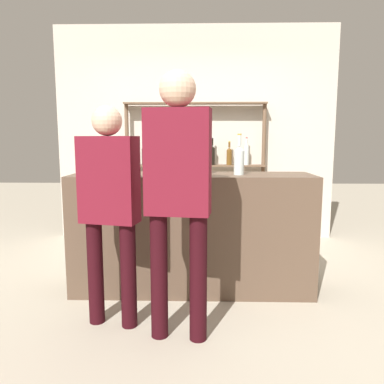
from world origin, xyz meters
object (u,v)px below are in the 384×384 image
at_px(counter_bottle_2, 206,160).
at_px(cork_jar, 166,167).
at_px(customer_center, 178,184).
at_px(customer_left, 109,199).
at_px(counter_bottle_1, 239,159).
at_px(counter_bottle_0, 103,160).

distance_m(counter_bottle_2, cork_jar, 0.37).
height_order(customer_center, customer_left, customer_center).
relative_size(counter_bottle_1, cork_jar, 2.59).
bearing_deg(customer_center, counter_bottle_0, 48.62).
distance_m(customer_center, customer_left, 0.54).
height_order(counter_bottle_1, customer_left, customer_left).
bearing_deg(counter_bottle_1, counter_bottle_2, 163.11).
xyz_separation_m(counter_bottle_2, customer_left, (-0.68, -0.70, -0.23)).
xyz_separation_m(counter_bottle_0, customer_left, (0.19, -0.60, -0.24)).
height_order(counter_bottle_0, customer_center, customer_center).
height_order(counter_bottle_2, cork_jar, counter_bottle_2).
bearing_deg(counter_bottle_0, counter_bottle_1, 0.84).
height_order(cork_jar, customer_left, customer_left).
relative_size(cork_jar, customer_left, 0.09).
height_order(counter_bottle_1, counter_bottle_2, counter_bottle_1).
distance_m(counter_bottle_0, customer_left, 0.67).
bearing_deg(counter_bottle_2, counter_bottle_0, -173.37).
height_order(counter_bottle_0, counter_bottle_1, counter_bottle_1).
distance_m(counter_bottle_1, customer_center, 0.93).
distance_m(cork_jar, customer_center, 0.75).
relative_size(counter_bottle_1, counter_bottle_2, 1.05).
relative_size(counter_bottle_1, customer_left, 0.22).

